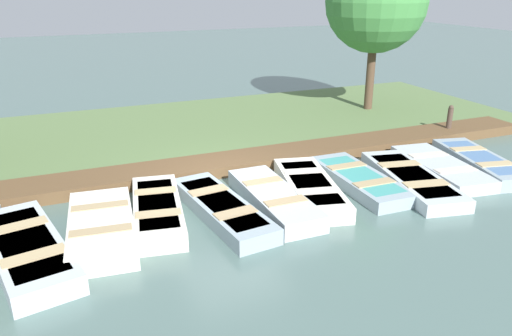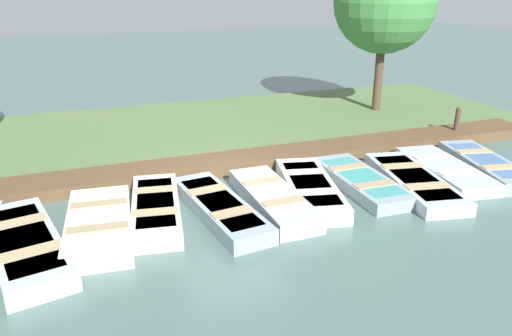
{
  "view_description": "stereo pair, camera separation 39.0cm",
  "coord_description": "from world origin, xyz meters",
  "px_view_note": "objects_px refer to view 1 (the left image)",
  "views": [
    {
      "loc": [
        10.5,
        -3.77,
        4.79
      ],
      "look_at": [
        0.41,
        0.47,
        0.65
      ],
      "focal_mm": 35.0,
      "sensor_mm": 36.0,
      "label": 1
    },
    {
      "loc": [
        10.65,
        -3.41,
        4.79
      ],
      "look_at": [
        0.41,
        0.47,
        0.65
      ],
      "focal_mm": 35.0,
      "sensor_mm": 36.0,
      "label": 2
    }
  ],
  "objects_px": {
    "rowboat_2": "(101,227)",
    "rowboat_8": "(411,179)",
    "rowboat_1": "(27,249)",
    "mooring_post_far": "(449,121)",
    "rowboat_10": "(480,162)",
    "rowboat_5": "(274,198)",
    "rowboat_9": "(441,167)",
    "rowboat_3": "(157,210)",
    "rowboat_7": "(359,180)",
    "park_tree_left": "(376,2)",
    "rowboat_4": "(221,208)",
    "rowboat_6": "(310,188)"
  },
  "relations": [
    {
      "from": "rowboat_5",
      "to": "park_tree_left",
      "type": "height_order",
      "value": "park_tree_left"
    },
    {
      "from": "rowboat_6",
      "to": "rowboat_8",
      "type": "xyz_separation_m",
      "value": [
        0.42,
        2.62,
        -0.03
      ]
    },
    {
      "from": "rowboat_6",
      "to": "rowboat_10",
      "type": "distance_m",
      "value": 5.11
    },
    {
      "from": "rowboat_1",
      "to": "rowboat_10",
      "type": "relative_size",
      "value": 1.06
    },
    {
      "from": "rowboat_3",
      "to": "rowboat_4",
      "type": "height_order",
      "value": "rowboat_3"
    },
    {
      "from": "rowboat_1",
      "to": "mooring_post_far",
      "type": "height_order",
      "value": "mooring_post_far"
    },
    {
      "from": "rowboat_5",
      "to": "rowboat_9",
      "type": "distance_m",
      "value": 4.93
    },
    {
      "from": "rowboat_6",
      "to": "rowboat_10",
      "type": "xyz_separation_m",
      "value": [
        0.2,
        5.11,
        -0.01
      ]
    },
    {
      "from": "rowboat_1",
      "to": "rowboat_4",
      "type": "distance_m",
      "value": 3.86
    },
    {
      "from": "rowboat_3",
      "to": "rowboat_2",
      "type": "bearing_deg",
      "value": -63.85
    },
    {
      "from": "rowboat_1",
      "to": "rowboat_6",
      "type": "xyz_separation_m",
      "value": [
        -0.55,
        6.13,
        -0.01
      ]
    },
    {
      "from": "rowboat_7",
      "to": "mooring_post_far",
      "type": "bearing_deg",
      "value": 116.49
    },
    {
      "from": "rowboat_7",
      "to": "park_tree_left",
      "type": "relative_size",
      "value": 0.55
    },
    {
      "from": "rowboat_7",
      "to": "mooring_post_far",
      "type": "distance_m",
      "value": 5.53
    },
    {
      "from": "rowboat_6",
      "to": "rowboat_1",
      "type": "bearing_deg",
      "value": -71.59
    },
    {
      "from": "rowboat_9",
      "to": "rowboat_10",
      "type": "distance_m",
      "value": 1.24
    },
    {
      "from": "rowboat_8",
      "to": "mooring_post_far",
      "type": "relative_size",
      "value": 3.54
    },
    {
      "from": "rowboat_1",
      "to": "rowboat_7",
      "type": "distance_m",
      "value": 7.57
    },
    {
      "from": "rowboat_7",
      "to": "park_tree_left",
      "type": "bearing_deg",
      "value": 144.85
    },
    {
      "from": "rowboat_7",
      "to": "rowboat_8",
      "type": "xyz_separation_m",
      "value": [
        0.46,
        1.21,
        0.0
      ]
    },
    {
      "from": "rowboat_1",
      "to": "rowboat_4",
      "type": "xyz_separation_m",
      "value": [
        -0.32,
        3.85,
        -0.02
      ]
    },
    {
      "from": "rowboat_4",
      "to": "mooring_post_far",
      "type": "xyz_separation_m",
      "value": [
        -2.64,
        8.67,
        0.35
      ]
    },
    {
      "from": "rowboat_7",
      "to": "rowboat_9",
      "type": "height_order",
      "value": "same"
    },
    {
      "from": "rowboat_10",
      "to": "park_tree_left",
      "type": "distance_m",
      "value": 7.41
    },
    {
      "from": "rowboat_1",
      "to": "rowboat_9",
      "type": "xyz_separation_m",
      "value": [
        -0.49,
        10.01,
        -0.04
      ]
    },
    {
      "from": "rowboat_6",
      "to": "park_tree_left",
      "type": "relative_size",
      "value": 0.59
    },
    {
      "from": "rowboat_3",
      "to": "rowboat_9",
      "type": "xyz_separation_m",
      "value": [
        0.2,
        7.47,
        -0.05
      ]
    },
    {
      "from": "rowboat_10",
      "to": "rowboat_4",
      "type": "bearing_deg",
      "value": -76.84
    },
    {
      "from": "rowboat_1",
      "to": "rowboat_10",
      "type": "bearing_deg",
      "value": 79.82
    },
    {
      "from": "rowboat_5",
      "to": "rowboat_2",
      "type": "bearing_deg",
      "value": -90.6
    },
    {
      "from": "rowboat_2",
      "to": "rowboat_9",
      "type": "distance_m",
      "value": 8.66
    },
    {
      "from": "rowboat_2",
      "to": "rowboat_8",
      "type": "bearing_deg",
      "value": 94.06
    },
    {
      "from": "rowboat_3",
      "to": "rowboat_10",
      "type": "height_order",
      "value": "rowboat_3"
    },
    {
      "from": "rowboat_6",
      "to": "park_tree_left",
      "type": "height_order",
      "value": "park_tree_left"
    },
    {
      "from": "rowboat_1",
      "to": "rowboat_10",
      "type": "distance_m",
      "value": 11.25
    },
    {
      "from": "rowboat_3",
      "to": "rowboat_7",
      "type": "relative_size",
      "value": 0.99
    },
    {
      "from": "rowboat_2",
      "to": "rowboat_7",
      "type": "relative_size",
      "value": 0.95
    },
    {
      "from": "mooring_post_far",
      "to": "park_tree_left",
      "type": "xyz_separation_m",
      "value": [
        -3.67,
        -0.56,
        3.52
      ]
    },
    {
      "from": "rowboat_2",
      "to": "rowboat_9",
      "type": "relative_size",
      "value": 0.94
    },
    {
      "from": "rowboat_9",
      "to": "park_tree_left",
      "type": "xyz_separation_m",
      "value": [
        -6.14,
        1.95,
        3.89
      ]
    },
    {
      "from": "rowboat_2",
      "to": "rowboat_5",
      "type": "xyz_separation_m",
      "value": [
        0.03,
        3.73,
        -0.02
      ]
    },
    {
      "from": "rowboat_4",
      "to": "rowboat_5",
      "type": "xyz_separation_m",
      "value": [
        0.01,
        1.23,
        0.02
      ]
    },
    {
      "from": "rowboat_6",
      "to": "rowboat_8",
      "type": "relative_size",
      "value": 0.92
    },
    {
      "from": "rowboat_2",
      "to": "rowboat_10",
      "type": "height_order",
      "value": "rowboat_2"
    },
    {
      "from": "rowboat_4",
      "to": "rowboat_6",
      "type": "xyz_separation_m",
      "value": [
        -0.23,
        2.29,
        0.01
      ]
    },
    {
      "from": "rowboat_8",
      "to": "mooring_post_far",
      "type": "xyz_separation_m",
      "value": [
        -2.84,
        3.77,
        0.37
      ]
    },
    {
      "from": "rowboat_1",
      "to": "rowboat_9",
      "type": "relative_size",
      "value": 1.12
    },
    {
      "from": "rowboat_1",
      "to": "mooring_post_far",
      "type": "distance_m",
      "value": 12.87
    },
    {
      "from": "rowboat_10",
      "to": "mooring_post_far",
      "type": "xyz_separation_m",
      "value": [
        -2.61,
        1.28,
        0.35
      ]
    },
    {
      "from": "rowboat_1",
      "to": "rowboat_8",
      "type": "bearing_deg",
      "value": 78.84
    }
  ]
}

